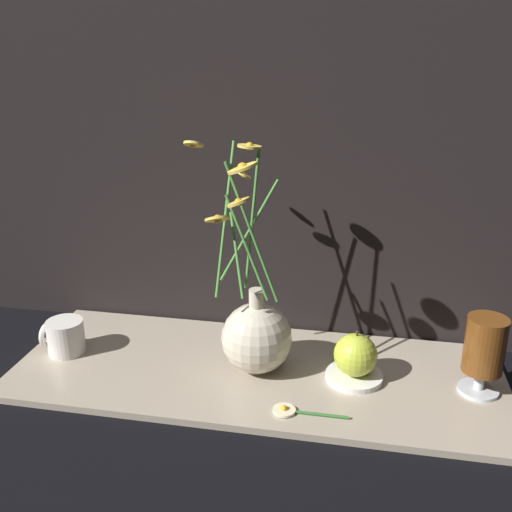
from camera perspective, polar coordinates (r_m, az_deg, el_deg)
The scene contains 9 objects.
ground_plane at distance 1.03m, azimuth 0.06°, elevation -11.80°, with size 6.00×6.00×0.00m, color black.
shelf at distance 1.02m, azimuth 0.06°, elevation -11.52°, with size 0.85×0.33×0.01m.
backdrop_wall at distance 1.04m, azimuth 2.00°, elevation 20.57°, with size 1.35×0.02×1.10m.
vase_with_flowers at distance 0.99m, azimuth -0.18°, elevation -7.55°, with size 0.18×0.21×0.40m.
yellow_mug at distance 1.11m, azimuth -18.59°, elevation -7.65°, with size 0.08×0.07×0.06m.
tea_glass at distance 0.99m, azimuth 21.86°, elevation -8.55°, with size 0.07×0.07×0.13m.
saucer_plate at distance 1.00m, azimuth 9.76°, elevation -11.92°, with size 0.10×0.10×0.01m.
orange_fruit at distance 0.98m, azimuth 9.91°, elevation -9.86°, with size 0.07×0.07×0.08m.
loose_daisy at distance 0.91m, azimuth 3.73°, elevation -15.22°, with size 0.12×0.04×0.01m.
Camera 1 is at (0.16, -0.85, 0.55)m, focal length 40.00 mm.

